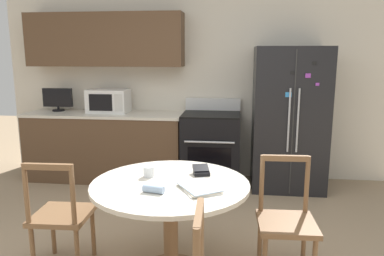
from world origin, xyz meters
The scene contains 13 objects.
back_wall centered at (-0.30, 2.59, 1.44)m, with size 5.20×0.44×2.60m.
kitchen_counter centered at (-1.17, 2.29, 0.45)m, with size 2.08×0.64×0.90m.
refrigerator centered at (1.20, 2.24, 0.87)m, with size 0.87×0.71×1.75m.
oven_range centered at (0.24, 2.26, 0.47)m, with size 0.73×0.68×1.08m.
microwave centered at (-1.12, 2.32, 1.05)m, with size 0.52×0.35×0.30m.
countertop_tv centered at (-1.85, 2.37, 1.07)m, with size 0.40×0.16×0.31m.
dining_table centered at (0.08, 0.15, 0.59)m, with size 1.16×1.16×0.74m.
dining_chair_left centered at (-0.78, 0.15, 0.43)m, with size 0.44×0.44×0.90m.
dining_chair_right centered at (0.94, 0.25, 0.43)m, with size 0.44×0.44×0.90m.
candle_glass centered at (-0.10, 0.27, 0.77)m, with size 0.08×0.08×0.08m.
folded_napkin centered at (0.01, -0.06, 0.77)m, with size 0.16×0.08×0.05m.
wallet centered at (0.29, 0.37, 0.77)m, with size 0.15×0.15×0.07m.
mail_stack centered at (0.31, 0.04, 0.75)m, with size 0.35×0.37×0.02m.
Camera 1 is at (0.54, -2.41, 1.66)m, focal length 35.00 mm.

